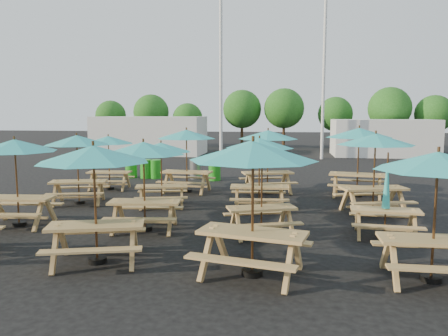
# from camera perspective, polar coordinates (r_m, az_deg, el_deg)

# --- Properties ---
(ground) EXTENTS (120.00, 120.00, 0.00)m
(ground) POSITION_cam_1_polar(r_m,az_deg,el_deg) (14.14, -0.87, -5.17)
(ground) COLOR black
(ground) RESTS_ON ground
(picnic_unit_1) EXTENTS (2.38, 2.38, 2.36)m
(picnic_unit_1) POSITION_cam_1_polar(r_m,az_deg,el_deg) (12.81, -25.65, 2.11)
(picnic_unit_1) COLOR tan
(picnic_unit_1) RESTS_ON ground
(picnic_unit_2) EXTENTS (2.64, 2.64, 2.32)m
(picnic_unit_2) POSITION_cam_1_polar(r_m,az_deg,el_deg) (15.25, -18.66, 3.02)
(picnic_unit_2) COLOR tan
(picnic_unit_2) RESTS_ON ground
(picnic_unit_3) EXTENTS (2.19, 2.19, 2.15)m
(picnic_unit_3) POSITION_cam_1_polar(r_m,az_deg,el_deg) (17.87, -14.86, 3.21)
(picnic_unit_3) COLOR tan
(picnic_unit_3) RESTS_ON ground
(picnic_unit_4) EXTENTS (2.76, 2.76, 2.41)m
(picnic_unit_4) POSITION_cam_1_polar(r_m,az_deg,el_deg) (8.98, -16.67, 0.97)
(picnic_unit_4) COLOR tan
(picnic_unit_4) RESTS_ON ground
(picnic_unit_5) EXTENTS (2.39, 2.39, 2.32)m
(picnic_unit_5) POSITION_cam_1_polar(r_m,az_deg,el_deg) (11.28, -10.47, 1.94)
(picnic_unit_5) COLOR tan
(picnic_unit_5) RESTS_ON ground
(picnic_unit_6) EXTENTS (2.37, 2.37, 2.11)m
(picnic_unit_6) POSITION_cam_1_polar(r_m,az_deg,el_deg) (14.09, -8.22, 2.25)
(picnic_unit_6) COLOR tan
(picnic_unit_6) RESTS_ON ground
(picnic_unit_7) EXTENTS (2.44, 2.44, 2.42)m
(picnic_unit_7) POSITION_cam_1_polar(r_m,az_deg,el_deg) (16.71, -4.93, 3.99)
(picnic_unit_7) COLOR tan
(picnic_unit_7) RESTS_ON ground
(picnic_unit_8) EXTENTS (2.82, 2.82, 2.54)m
(picnic_unit_8) POSITION_cam_1_polar(r_m,az_deg,el_deg) (7.92, 3.81, 1.27)
(picnic_unit_8) COLOR tan
(picnic_unit_8) RESTS_ON ground
(picnic_unit_9) EXTENTS (2.53, 2.53, 2.14)m
(picnic_unit_9) POSITION_cam_1_polar(r_m,az_deg,el_deg) (10.69, 4.99, 0.92)
(picnic_unit_9) COLOR tan
(picnic_unit_9) RESTS_ON ground
(picnic_unit_10) EXTENTS (2.29, 2.29, 2.28)m
(picnic_unit_10) POSITION_cam_1_polar(r_m,az_deg,el_deg) (13.58, 4.66, 2.74)
(picnic_unit_10) COLOR tan
(picnic_unit_10) RESTS_ON ground
(picnic_unit_11) EXTENTS (2.82, 2.82, 2.41)m
(picnic_unit_11) POSITION_cam_1_polar(r_m,az_deg,el_deg) (16.56, 5.77, 3.91)
(picnic_unit_11) COLOR tan
(picnic_unit_11) RESTS_ON ground
(picnic_unit_12) EXTENTS (2.22, 2.22, 2.37)m
(picnic_unit_12) POSITION_cam_1_polar(r_m,az_deg,el_deg) (8.49, 26.13, -0.01)
(picnic_unit_12) COLOR tan
(picnic_unit_12) RESTS_ON ground
(picnic_unit_13) EXTENTS (1.75, 1.56, 2.09)m
(picnic_unit_13) POSITION_cam_1_polar(r_m,az_deg,el_deg) (11.34, 20.39, -4.27)
(picnic_unit_13) COLOR tan
(picnic_unit_13) RESTS_ON ground
(picnic_unit_14) EXTENTS (2.78, 2.78, 2.45)m
(picnic_unit_14) POSITION_cam_1_polar(r_m,az_deg,el_deg) (13.68, 19.17, 3.02)
(picnic_unit_14) COLOR tan
(picnic_unit_14) RESTS_ON ground
(picnic_unit_15) EXTENTS (2.72, 2.72, 2.53)m
(picnic_unit_15) POSITION_cam_1_polar(r_m,az_deg,el_deg) (16.44, 17.22, 3.95)
(picnic_unit_15) COLOR tan
(picnic_unit_15) RESTS_ON ground
(waste_bin_0) EXTENTS (0.54, 0.54, 0.87)m
(waste_bin_0) POSITION_cam_1_polar(r_m,az_deg,el_deg) (21.14, -12.02, -0.04)
(waste_bin_0) COLOR #21991B
(waste_bin_0) RESTS_ON ground
(waste_bin_1) EXTENTS (0.54, 0.54, 0.87)m
(waste_bin_1) POSITION_cam_1_polar(r_m,az_deg,el_deg) (20.79, -10.14, -0.12)
(waste_bin_1) COLOR #21991B
(waste_bin_1) RESTS_ON ground
(waste_bin_2) EXTENTS (0.54, 0.54, 0.87)m
(waste_bin_2) POSITION_cam_1_polar(r_m,az_deg,el_deg) (20.65, -8.90, -0.14)
(waste_bin_2) COLOR #21991B
(waste_bin_2) RESTS_ON ground
(waste_bin_3) EXTENTS (0.54, 0.54, 0.87)m
(waste_bin_3) POSITION_cam_1_polar(r_m,az_deg,el_deg) (20.33, -3.73, -0.18)
(waste_bin_3) COLOR gray
(waste_bin_3) RESTS_ON ground
(waste_bin_4) EXTENTS (0.54, 0.54, 0.87)m
(waste_bin_4) POSITION_cam_1_polar(r_m,az_deg,el_deg) (19.78, -1.23, -0.37)
(waste_bin_4) COLOR #21991B
(waste_bin_4) RESTS_ON ground
(mast_0) EXTENTS (0.20, 0.20, 12.00)m
(mast_0) POSITION_cam_1_polar(r_m,az_deg,el_deg) (28.12, -0.41, 13.21)
(mast_0) COLOR silver
(mast_0) RESTS_ON ground
(mast_1) EXTENTS (0.20, 0.20, 12.00)m
(mast_1) POSITION_cam_1_polar(r_m,az_deg,el_deg) (29.88, 12.93, 12.67)
(mast_1) COLOR silver
(mast_1) RESTS_ON ground
(event_tent_0) EXTENTS (8.00, 4.00, 2.80)m
(event_tent_0) POSITION_cam_1_polar(r_m,az_deg,el_deg) (33.28, -9.65, 4.23)
(event_tent_0) COLOR silver
(event_tent_0) RESTS_ON ground
(event_tent_1) EXTENTS (7.00, 4.00, 2.60)m
(event_tent_1) POSITION_cam_1_polar(r_m,az_deg,el_deg) (33.39, 20.02, 3.74)
(event_tent_1) COLOR silver
(event_tent_1) RESTS_ON ground
(tree_0) EXTENTS (2.80, 2.80, 4.24)m
(tree_0) POSITION_cam_1_polar(r_m,az_deg,el_deg) (42.15, -14.57, 6.63)
(tree_0) COLOR #382314
(tree_0) RESTS_ON ground
(tree_1) EXTENTS (3.11, 3.11, 4.72)m
(tree_1) POSITION_cam_1_polar(r_m,az_deg,el_deg) (39.39, -9.49, 7.21)
(tree_1) COLOR #382314
(tree_1) RESTS_ON ground
(tree_2) EXTENTS (2.59, 2.59, 3.93)m
(tree_2) POSITION_cam_1_polar(r_m,az_deg,el_deg) (38.27, -4.76, 6.50)
(tree_2) COLOR #382314
(tree_2) RESTS_ON ground
(tree_3) EXTENTS (3.36, 3.36, 5.09)m
(tree_3) POSITION_cam_1_polar(r_m,az_deg,el_deg) (38.56, 2.37, 7.68)
(tree_3) COLOR #382314
(tree_3) RESTS_ON ground
(tree_4) EXTENTS (3.41, 3.41, 5.17)m
(tree_4) POSITION_cam_1_polar(r_m,az_deg,el_deg) (37.90, 7.85, 7.71)
(tree_4) COLOR #382314
(tree_4) RESTS_ON ground
(tree_5) EXTENTS (2.94, 2.94, 4.45)m
(tree_5) POSITION_cam_1_polar(r_m,az_deg,el_deg) (38.53, 14.33, 6.83)
(tree_5) COLOR #382314
(tree_5) RESTS_ON ground
(tree_6) EXTENTS (3.38, 3.38, 5.13)m
(tree_6) POSITION_cam_1_polar(r_m,az_deg,el_deg) (37.42, 20.81, 7.28)
(tree_6) COLOR #382314
(tree_6) RESTS_ON ground
(tree_7) EXTENTS (2.95, 2.95, 4.48)m
(tree_7) POSITION_cam_1_polar(r_m,az_deg,el_deg) (38.31, 25.76, 6.38)
(tree_7) COLOR #382314
(tree_7) RESTS_ON ground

